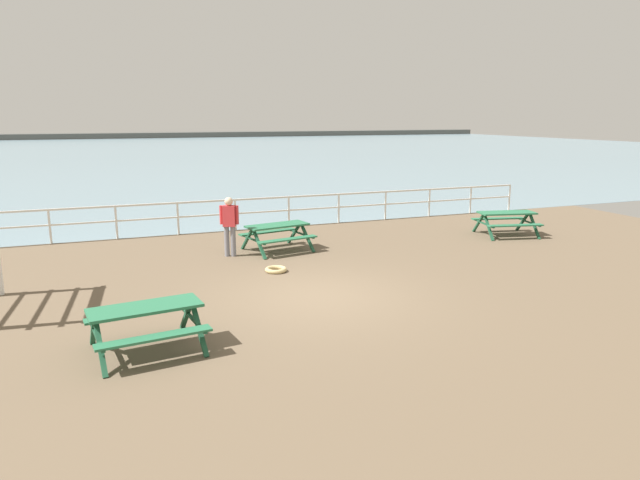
{
  "coord_description": "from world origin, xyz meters",
  "views": [
    {
      "loc": [
        -4.21,
        -11.01,
        3.84
      ],
      "look_at": [
        0.81,
        1.86,
        0.8
      ],
      "focal_mm": 31.77,
      "sensor_mm": 36.0,
      "label": 1
    }
  ],
  "objects_px": {
    "picnic_table_near_left": "(507,218)",
    "picnic_table_near_right": "(146,317)",
    "picnic_table_mid_centre": "(277,231)",
    "visitor": "(229,223)"
  },
  "relations": [
    {
      "from": "picnic_table_near_left",
      "to": "picnic_table_near_right",
      "type": "bearing_deg",
      "value": -142.39
    },
    {
      "from": "picnic_table_mid_centre",
      "to": "visitor",
      "type": "bearing_deg",
      "value": 175.03
    },
    {
      "from": "visitor",
      "to": "picnic_table_near_left",
      "type": "bearing_deg",
      "value": 109.89
    },
    {
      "from": "picnic_table_near_left",
      "to": "picnic_table_mid_centre",
      "type": "distance_m",
      "value": 7.63
    },
    {
      "from": "picnic_table_near_right",
      "to": "picnic_table_near_left",
      "type": "bearing_deg",
      "value": 17.51
    },
    {
      "from": "picnic_table_mid_centre",
      "to": "visitor",
      "type": "xyz_separation_m",
      "value": [
        -1.42,
        -0.15,
        0.36
      ]
    },
    {
      "from": "picnic_table_near_left",
      "to": "picnic_table_near_right",
      "type": "distance_m",
      "value": 12.93
    },
    {
      "from": "picnic_table_near_right",
      "to": "visitor",
      "type": "bearing_deg",
      "value": 58.12
    },
    {
      "from": "picnic_table_mid_centre",
      "to": "visitor",
      "type": "relative_size",
      "value": 1.24
    },
    {
      "from": "picnic_table_near_left",
      "to": "visitor",
      "type": "height_order",
      "value": "visitor"
    }
  ]
}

